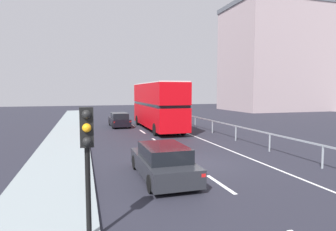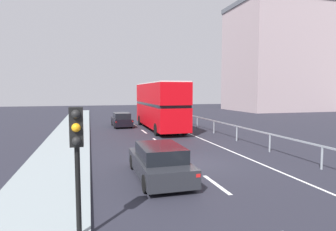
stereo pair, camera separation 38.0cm
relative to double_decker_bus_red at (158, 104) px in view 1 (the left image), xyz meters
name	(u,v)px [view 1 (the left image)]	position (x,y,z in m)	size (l,w,h in m)	color
ground_plane	(191,165)	(-1.69, -12.66, -2.36)	(73.97, 120.00, 0.10)	#23242E
near_sidewalk_kerb	(56,173)	(-7.78, -12.66, -2.24)	(2.98, 80.00, 0.14)	gray
lane_paint_markings	(178,136)	(0.45, -4.52, -2.30)	(3.55, 46.00, 0.01)	silver
bridge_side_railing	(212,123)	(3.79, -3.66, -1.41)	(0.10, 42.00, 1.09)	gray
distant_building_block	(277,58)	(28.45, 20.35, 7.41)	(18.58, 13.03, 19.40)	#A18E93
double_decker_bus_red	(158,104)	(0.00, 0.00, 0.00)	(2.61, 10.55, 4.31)	red
hatchback_car_near	(163,162)	(-3.57, -14.38, -1.64)	(1.90, 4.56, 1.38)	#24262B
traffic_signal_pole	(87,141)	(-6.55, -18.61, 0.09)	(0.30, 0.42, 3.02)	black
sedan_car_ahead	(119,120)	(-3.18, 3.00, -1.63)	(1.81, 4.17, 1.40)	black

